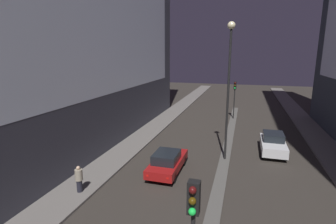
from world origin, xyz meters
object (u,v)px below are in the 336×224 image
at_px(car_right_lane, 273,143).
at_px(pedestrian_on_left_sidewalk, 79,179).
at_px(street_lamp, 229,71).
at_px(traffic_light_mid, 235,92).
at_px(car_left_lane, 167,162).
at_px(traffic_light_near, 193,223).

bearing_deg(car_right_lane, pedestrian_on_left_sidewalk, -138.39).
bearing_deg(car_right_lane, street_lamp, -143.70).
distance_m(traffic_light_mid, street_lamp, 13.24).
height_order(traffic_light_mid, car_right_lane, traffic_light_mid).
xyz_separation_m(car_left_lane, car_right_lane, (7.01, 5.67, 0.05)).
xyz_separation_m(car_right_lane, pedestrian_on_left_sidewalk, (-10.94, -9.71, 0.14)).
height_order(traffic_light_mid, car_left_lane, traffic_light_mid).
bearing_deg(traffic_light_near, pedestrian_on_left_sidewalk, 143.96).
distance_m(traffic_light_mid, car_right_lane, 11.16).
relative_size(traffic_light_near, car_right_lane, 1.09).
xyz_separation_m(street_lamp, car_right_lane, (3.51, 2.58, -5.75)).
bearing_deg(traffic_light_mid, pedestrian_on_left_sidewalk, -110.39).
bearing_deg(pedestrian_on_left_sidewalk, car_right_lane, 41.61).
distance_m(car_left_lane, car_right_lane, 9.02).
relative_size(traffic_light_mid, car_right_lane, 1.09).
bearing_deg(traffic_light_mid, street_lamp, -90.00).
bearing_deg(traffic_light_mid, traffic_light_near, -90.00).
relative_size(traffic_light_near, pedestrian_on_left_sidewalk, 2.89).
relative_size(car_right_lane, pedestrian_on_left_sidewalk, 2.65).
height_order(traffic_light_near, street_lamp, street_lamp).
relative_size(street_lamp, car_left_lane, 2.23).
distance_m(street_lamp, car_left_lane, 7.45).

